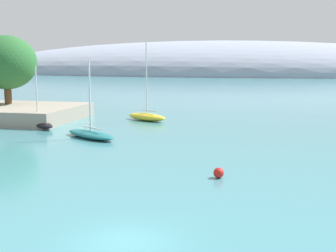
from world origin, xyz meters
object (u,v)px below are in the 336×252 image
(sailboat_yellow_near_shore, at_px, (147,116))
(mooring_buoy_red, at_px, (219,173))
(sailboat_black_outer_mooring, at_px, (38,123))
(sailboat_teal_mid_mooring, at_px, (91,134))
(tree_clump_shore, at_px, (6,62))

(sailboat_yellow_near_shore, xyz_separation_m, mooring_buoy_red, (12.64, -26.27, -0.22))
(sailboat_black_outer_mooring, xyz_separation_m, mooring_buoy_red, (23.37, -17.80, -0.11))
(sailboat_yellow_near_shore, height_order, sailboat_teal_mid_mooring, sailboat_yellow_near_shore)
(sailboat_teal_mid_mooring, bearing_deg, mooring_buoy_red, 172.10)
(tree_clump_shore, relative_size, mooring_buoy_red, 12.85)
(sailboat_black_outer_mooring, height_order, mooring_buoy_red, sailboat_black_outer_mooring)
(tree_clump_shore, xyz_separation_m, sailboat_yellow_near_shore, (19.03, 1.32, -6.81))
(sailboat_black_outer_mooring, bearing_deg, mooring_buoy_red, 1.02)
(sailboat_teal_mid_mooring, distance_m, sailboat_black_outer_mooring, 10.30)
(tree_clump_shore, distance_m, sailboat_teal_mid_mooring, 22.29)
(mooring_buoy_red, bearing_deg, sailboat_yellow_near_shore, 115.69)
(tree_clump_shore, distance_m, sailboat_black_outer_mooring, 12.96)
(sailboat_black_outer_mooring, relative_size, mooring_buoy_red, 9.96)
(sailboat_teal_mid_mooring, height_order, sailboat_black_outer_mooring, sailboat_teal_mid_mooring)
(tree_clump_shore, height_order, sailboat_black_outer_mooring, tree_clump_shore)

